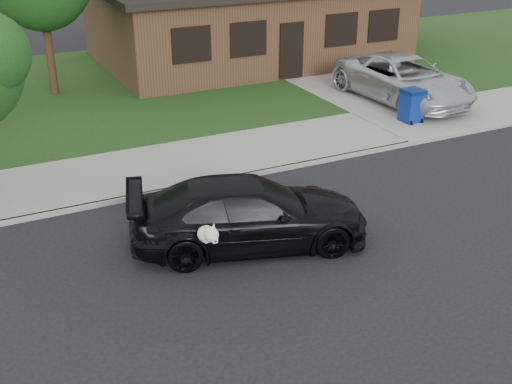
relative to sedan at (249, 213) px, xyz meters
name	(u,v)px	position (x,y,z in m)	size (l,w,h in m)	color
ground	(373,223)	(2.86, -0.38, -0.71)	(120.00, 120.00, 0.00)	black
sidewalk	(270,148)	(2.86, 4.62, -0.65)	(60.00, 3.00, 0.12)	gray
curb	(295,166)	(2.86, 3.12, -0.65)	(60.00, 0.12, 0.12)	gray
lawn	(175,81)	(2.86, 12.62, -0.64)	(60.00, 13.00, 0.13)	#193814
driveway	(348,81)	(8.86, 9.62, -0.64)	(4.50, 13.00, 0.14)	gray
sedan	(249,213)	(0.00, 0.00, 0.00)	(5.23, 3.23, 1.41)	black
minivan	(403,79)	(8.93, 6.48, 0.19)	(2.50, 5.43, 1.51)	silver
recycling_bin	(412,106)	(7.77, 4.53, -0.06)	(0.64, 0.68, 1.04)	navy
house	(246,10)	(6.86, 14.62, 1.43)	(12.60, 8.60, 4.65)	#422B1C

